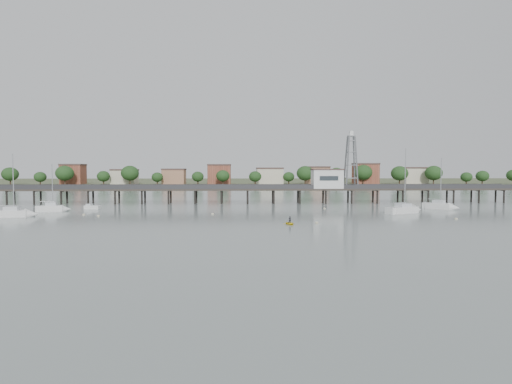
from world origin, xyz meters
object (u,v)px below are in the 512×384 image
lattice_tower (351,162)px  white_tender (92,207)px  yellow_dinghy (290,224)px  sailboat_b (56,208)px  sailboat_e (444,206)px  pier (235,189)px  sailboat_d (408,210)px  sailboat_a (19,214)px

lattice_tower → white_tender: lattice_tower is taller
yellow_dinghy → white_tender: bearing=132.9°
sailboat_b → sailboat_e: bearing=-11.1°
sailboat_e → yellow_dinghy: (-38.48, -25.82, -0.65)m
pier → yellow_dinghy: 45.78m
sailboat_e → sailboat_d: sailboat_d is taller
lattice_tower → sailboat_d: size_ratio=1.08×
lattice_tower → sailboat_d: lattice_tower is taller
lattice_tower → sailboat_b: lattice_tower is taller
yellow_dinghy → sailboat_a: bearing=152.8°
lattice_tower → sailboat_a: size_ratio=1.22×
sailboat_d → pier: bearing=117.5°
sailboat_e → sailboat_b: size_ratio=1.16×
lattice_tower → white_tender: size_ratio=4.21×
sailboat_e → white_tender: sailboat_e is taller
sailboat_d → sailboat_e: bearing=7.2°
lattice_tower → yellow_dinghy: 50.85m
pier → sailboat_b: (-38.59, -20.92, -3.14)m
sailboat_d → yellow_dinghy: size_ratio=5.66×
pier → white_tender: (-32.61, -15.54, -3.37)m
white_tender → lattice_tower: bearing=22.7°
lattice_tower → yellow_dinghy: lattice_tower is taller
sailboat_b → sailboat_a: bearing=-116.2°
yellow_dinghy → lattice_tower: bearing=51.3°
pier → sailboat_a: size_ratio=11.76×
sailboat_d → sailboat_b: size_ratio=1.34×
pier → sailboat_b: size_ratio=14.03×
pier → sailboat_d: sailboat_d is taller
sailboat_e → sailboat_d: 13.71m
pier → yellow_dinghy: size_ratio=59.34×
sailboat_b → sailboat_a: size_ratio=0.84×
sailboat_d → yellow_dinghy: 32.63m
pier → lattice_tower: bearing=0.0°
pier → lattice_tower: (31.50, 0.00, 7.31)m
sailboat_a → sailboat_b: bearing=70.4°
sailboat_b → white_tender: sailboat_b is taller
sailboat_e → white_tender: size_ratio=3.37×
pier → sailboat_e: sailboat_e is taller
sailboat_b → yellow_dinghy: (48.29, -23.66, -0.66)m
white_tender → sailboat_a: bearing=-109.2°
pier → sailboat_a: bearing=-142.7°
pier → sailboat_a: sailboat_a is taller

